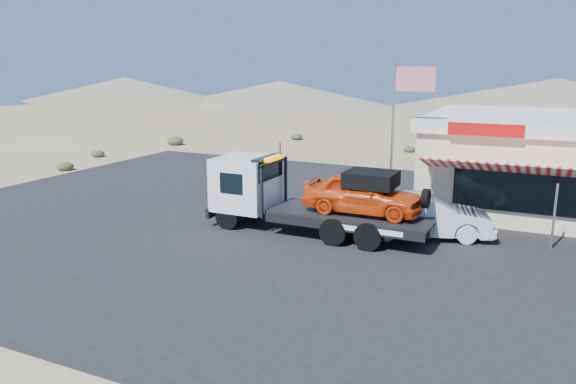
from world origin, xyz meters
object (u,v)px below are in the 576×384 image
flagpole (399,124)px  white_sedan (426,216)px  jerky_store (558,163)px  tow_truck (313,194)px

flagpole → white_sedan: bearing=-47.6°
white_sedan → flagpole: size_ratio=0.76×
jerky_store → tow_truck: bearing=-136.7°
jerky_store → white_sedan: bearing=-123.2°
tow_truck → flagpole: size_ratio=1.33×
tow_truck → flagpole: flagpole is taller
white_sedan → tow_truck: bearing=89.8°
jerky_store → flagpole: size_ratio=1.73×
flagpole → tow_truck: bearing=-128.0°
tow_truck → white_sedan: size_ratio=1.77×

